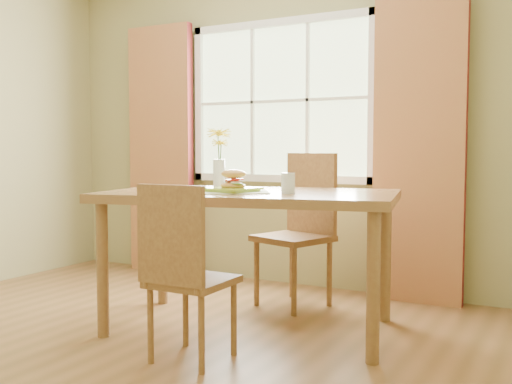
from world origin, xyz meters
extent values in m
cube|color=brown|center=(0.00, 0.00, -0.01)|extent=(4.20, 3.80, 0.02)
cube|color=#928C58|center=(0.00, 1.91, 1.35)|extent=(4.20, 0.02, 2.70)
cube|color=beige|center=(0.00, 1.88, 1.50)|extent=(1.50, 0.02, 1.20)
cube|color=white|center=(0.00, 1.85, 2.13)|extent=(1.62, 0.04, 0.06)
cube|color=white|center=(0.00, 1.85, 0.87)|extent=(1.62, 0.04, 0.06)
cube|color=white|center=(-0.78, 1.85, 1.50)|extent=(0.06, 0.04, 1.32)
cube|color=white|center=(0.78, 1.85, 1.50)|extent=(0.06, 0.04, 1.32)
cube|color=white|center=(0.00, 1.85, 1.50)|extent=(1.50, 0.03, 0.02)
cube|color=maroon|center=(-1.15, 1.78, 1.10)|extent=(0.65, 0.08, 2.20)
cube|color=maroon|center=(1.15, 1.78, 1.10)|extent=(0.65, 0.08, 2.20)
cube|color=brown|center=(0.41, 0.64, 0.82)|extent=(1.91, 1.32, 0.05)
cylinder|color=brown|center=(-0.28, 0.08, 0.40)|extent=(0.07, 0.07, 0.80)
cylinder|color=brown|center=(1.26, 0.40, 0.40)|extent=(0.07, 0.07, 0.80)
cylinder|color=brown|center=(-0.44, 0.87, 0.40)|extent=(0.07, 0.07, 0.80)
cylinder|color=brown|center=(1.09, 1.19, 0.40)|extent=(0.07, 0.07, 0.80)
cube|color=brown|center=(0.41, 0.02, 0.42)|extent=(0.39, 0.39, 0.04)
cube|color=brown|center=(0.41, -0.16, 0.68)|extent=(0.39, 0.03, 0.50)
cylinder|color=brown|center=(0.25, -0.14, 0.20)|extent=(0.03, 0.03, 0.40)
cylinder|color=brown|center=(0.56, -0.14, 0.20)|extent=(0.03, 0.03, 0.40)
cylinder|color=brown|center=(0.25, 0.17, 0.20)|extent=(0.03, 0.03, 0.40)
cylinder|color=brown|center=(0.56, 0.17, 0.20)|extent=(0.03, 0.03, 0.40)
cube|color=brown|center=(0.41, 1.26, 0.48)|extent=(0.57, 0.57, 0.04)
cube|color=brown|center=(0.47, 1.45, 0.79)|extent=(0.44, 0.18, 0.58)
cylinder|color=brown|center=(0.18, 1.14, 0.23)|extent=(0.04, 0.04, 0.46)
cylinder|color=brown|center=(0.52, 1.03, 0.23)|extent=(0.04, 0.04, 0.46)
cylinder|color=brown|center=(0.29, 1.49, 0.23)|extent=(0.04, 0.04, 0.46)
cylinder|color=brown|center=(0.64, 1.37, 0.23)|extent=(0.04, 0.04, 0.46)
cube|color=silver|center=(0.34, 0.51, 0.85)|extent=(0.56, 0.52, 0.01)
cube|color=#93B42D|center=(0.36, 0.50, 0.86)|extent=(0.32, 0.32, 0.01)
ellipsoid|color=gold|center=(0.36, 0.51, 0.89)|extent=(0.17, 0.13, 0.04)
ellipsoid|color=#4C8C2D|center=(0.41, 0.49, 0.90)|extent=(0.09, 0.06, 0.01)
cylinder|color=red|center=(0.36, 0.51, 0.92)|extent=(0.08, 0.08, 0.01)
cylinder|color=red|center=(0.39, 0.51, 0.93)|extent=(0.08, 0.08, 0.01)
ellipsoid|color=gold|center=(0.37, 0.51, 0.96)|extent=(0.17, 0.13, 0.05)
cylinder|color=silver|center=(0.68, 0.59, 0.91)|extent=(0.08, 0.08, 0.12)
cylinder|color=silver|center=(0.68, 0.59, 0.90)|extent=(0.07, 0.07, 0.10)
cylinder|color=silver|center=(0.10, 0.78, 0.95)|extent=(0.08, 0.08, 0.19)
cylinder|color=silver|center=(0.10, 0.78, 0.90)|extent=(0.07, 0.07, 0.10)
cylinder|color=#3D7028|center=(0.10, 0.78, 1.03)|extent=(0.01, 0.01, 0.36)
cylinder|color=#3D7028|center=(0.11, 0.77, 1.00)|extent=(0.01, 0.01, 0.30)
camera|label=1|loc=(2.18, -2.54, 1.10)|focal=42.00mm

